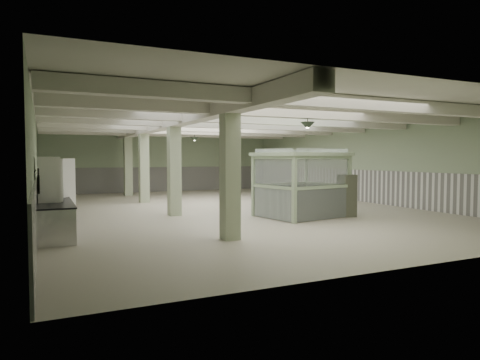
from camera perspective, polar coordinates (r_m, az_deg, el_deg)
name	(u,v)px	position (r m, az deg, el deg)	size (l,w,h in m)	color
floor	(227,209)	(17.43, -1.71, -3.87)	(20.00, 20.00, 0.00)	beige
ceiling	(227,120)	(17.37, -1.73, 8.01)	(14.00, 20.00, 0.02)	silver
wall_back	(163,162)	(26.79, -10.20, 2.35)	(14.00, 0.02, 3.60)	#90A584
wall_front	(432,172)	(9.03, 24.19, 0.94)	(14.00, 0.02, 3.60)	#90A584
wall_left	(36,166)	(15.91, -25.59, 1.69)	(0.02, 20.00, 3.60)	#90A584
wall_right	(363,164)	(21.08, 16.06, 2.11)	(0.02, 20.00, 3.60)	#90A584
wainscot_left	(37,197)	(15.96, -25.41, -2.08)	(0.05, 19.90, 1.50)	white
wainscot_right	(362,186)	(21.10, 15.97, -0.74)	(0.05, 19.90, 1.50)	white
wainscot_back	(163,179)	(26.80, -10.17, 0.10)	(13.90, 0.05, 1.50)	white
girder	(166,123)	(16.53, -9.79, 7.46)	(0.45, 19.90, 0.40)	silver
beam_a	(348,103)	(10.91, 14.25, 9.95)	(13.90, 0.35, 0.32)	silver
beam_b	(294,113)	(12.93, 7.15, 8.91)	(13.90, 0.35, 0.32)	silver
beam_c	(255,119)	(15.10, 2.05, 8.08)	(13.90, 0.35, 0.32)	silver
beam_d	(227,124)	(17.36, -1.73, 7.42)	(13.90, 0.35, 0.32)	silver
beam_e	(205,128)	(19.67, -4.63, 6.89)	(13.90, 0.35, 0.32)	silver
beam_f	(188,131)	(22.03, -6.90, 6.46)	(13.90, 0.35, 0.32)	silver
beam_g	(174,134)	(24.41, -8.73, 6.10)	(13.90, 0.35, 0.32)	silver
column_a	(230,169)	(10.81, -1.35, 1.50)	(0.42, 0.42, 3.60)	#B6C69F
column_b	(174,166)	(15.52, -8.77, 1.92)	(0.42, 0.42, 3.60)	#B6C69F
column_c	(144,164)	(20.37, -12.70, 2.13)	(0.42, 0.42, 3.60)	#B6C69F
column_d	(128,163)	(24.29, -14.71, 2.23)	(0.42, 0.42, 3.60)	#B6C69F
hook_rail	(35,171)	(8.31, -25.65, 1.10)	(0.02, 0.02, 1.20)	black
pendant_front	(308,126)	(13.17, 9.00, 7.17)	(0.44, 0.44, 0.22)	#2B392A
pendant_mid	(233,135)	(17.99, -0.89, 6.08)	(0.44, 0.44, 0.22)	#2B392A
pendant_back	(195,139)	(22.64, -6.08, 5.43)	(0.44, 0.44, 0.22)	#2B392A
prep_counter	(54,214)	(13.39, -23.60, -4.21)	(0.91, 5.21, 0.91)	silver
pitcher_near	(50,194)	(13.35, -24.05, -1.69)	(0.21, 0.24, 0.31)	silver
pitcher_far	(54,189)	(15.40, -23.58, -1.16)	(0.18, 0.21, 0.27)	silver
veg_colander	(59,194)	(14.04, -23.02, -1.71)	(0.39, 0.39, 0.18)	#424146
orange_bowl	(53,199)	(12.82, -23.65, -2.32)	(0.28, 0.28, 0.10)	#B2B2B7
skillet_near	(38,185)	(7.82, -25.29, -0.61)	(0.30, 0.30, 0.04)	black
skillet_far	(39,183)	(8.56, -25.27, -0.32)	(0.27, 0.27, 0.04)	black
walkin_cooler	(50,196)	(13.21, -24.00, -1.93)	(0.92, 2.20, 2.02)	white
guard_booth	(301,172)	(15.19, 8.13, 1.08)	(3.19, 2.85, 2.39)	#A5BE98
filing_cabinet	(347,195)	(15.66, 14.03, -2.00)	(0.48, 0.69, 1.49)	#585B4C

